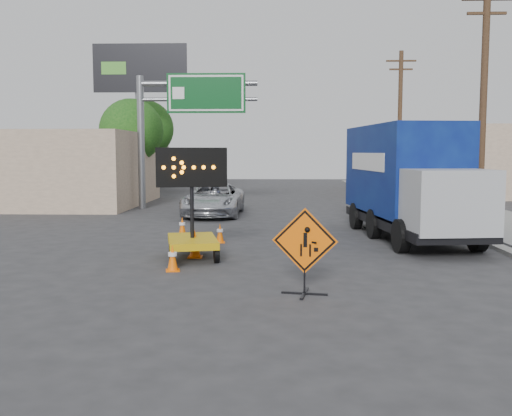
{
  "coord_description": "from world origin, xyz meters",
  "views": [
    {
      "loc": [
        0.4,
        -11.33,
        2.95
      ],
      "look_at": [
        -0.05,
        2.29,
        1.6
      ],
      "focal_mm": 40.0,
      "sensor_mm": 36.0,
      "label": 1
    }
  ],
  "objects_px": {
    "construction_sign": "(305,249)",
    "pickup_truck": "(214,199)",
    "arrow_board": "(192,234)",
    "box_truck": "(409,187)"
  },
  "relations": [
    {
      "from": "construction_sign",
      "to": "pickup_truck",
      "type": "relative_size",
      "value": 0.34
    },
    {
      "from": "arrow_board",
      "to": "box_truck",
      "type": "bearing_deg",
      "value": 18.13
    },
    {
      "from": "arrow_board",
      "to": "pickup_truck",
      "type": "xyz_separation_m",
      "value": [
        -0.55,
        10.64,
        0.07
      ]
    },
    {
      "from": "arrow_board",
      "to": "box_truck",
      "type": "xyz_separation_m",
      "value": [
        6.81,
        3.94,
        1.07
      ]
    },
    {
      "from": "arrow_board",
      "to": "pickup_truck",
      "type": "height_order",
      "value": "arrow_board"
    },
    {
      "from": "construction_sign",
      "to": "arrow_board",
      "type": "bearing_deg",
      "value": 136.92
    },
    {
      "from": "construction_sign",
      "to": "pickup_truck",
      "type": "bearing_deg",
      "value": 113.67
    },
    {
      "from": "arrow_board",
      "to": "pickup_truck",
      "type": "relative_size",
      "value": 0.57
    },
    {
      "from": "construction_sign",
      "to": "arrow_board",
      "type": "height_order",
      "value": "arrow_board"
    },
    {
      "from": "arrow_board",
      "to": "box_truck",
      "type": "distance_m",
      "value": 7.94
    }
  ]
}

